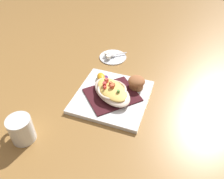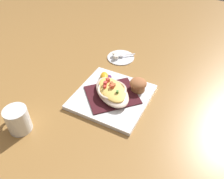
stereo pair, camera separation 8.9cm
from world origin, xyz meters
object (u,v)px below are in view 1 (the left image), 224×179
coffee_mug (21,130)px  creamer_cup_1 (109,57)px  gratin_dish (112,91)px  creamer_saucer (113,57)px  square_plate (112,97)px  orange_garnish (101,77)px  muffin (136,82)px  creamer_cup_0 (107,54)px  spoon (114,55)px

coffee_mug → creamer_cup_1: (0.54, -0.03, -0.02)m
gratin_dish → creamer_cup_1: gratin_dish is taller
gratin_dish → creamer_saucer: gratin_dish is taller
square_plate → orange_garnish: bearing=52.4°
muffin → creamer_cup_1: muffin is taller
square_plate → gratin_dish: 0.03m
muffin → creamer_cup_0: bearing=54.7°
square_plate → creamer_cup_1: (0.23, 0.14, 0.01)m
gratin_dish → spoon: 0.29m
creamer_saucer → spoon: spoon is taller
gratin_dish → muffin: (0.09, -0.06, 0.00)m
orange_garnish → creamer_cup_1: (0.16, 0.06, -0.01)m
square_plate → creamer_cup_1: 0.27m
square_plate → creamer_cup_0: bearing=33.0°
square_plate → creamer_cup_1: size_ratio=11.61×
square_plate → coffee_mug: bearing=151.4°
muffin → coffee_mug: (-0.40, 0.23, -0.00)m
orange_garnish → creamer_cup_0: 0.19m
coffee_mug → spoon: coffee_mug is taller
square_plate → creamer_saucer: (0.26, 0.13, -0.00)m
spoon → muffin: bearing=-131.8°
coffee_mug → creamer_cup_0: (0.55, -0.01, -0.02)m
coffee_mug → creamer_cup_1: coffee_mug is taller
coffee_mug → creamer_saucer: size_ratio=0.82×
creamer_cup_1 → muffin: bearing=-124.4°
gratin_dish → spoon: size_ratio=2.91×
creamer_saucer → muffin: bearing=-130.7°
muffin → coffee_mug: bearing=149.5°
square_plate → orange_garnish: 0.11m
muffin → creamer_saucer: (0.17, 0.20, -0.04)m
square_plate → spoon: (0.26, 0.13, 0.01)m
spoon → coffee_mug: bearing=176.0°
creamer_saucer → creamer_cup_0: creamer_cup_0 is taller
creamer_cup_0 → gratin_dish: bearing=-147.0°
orange_garnish → creamer_saucer: (0.19, 0.05, -0.02)m
spoon → creamer_cup_0: size_ratio=3.12×
muffin → creamer_saucer: muffin is taller
square_plate → creamer_cup_1: creamer_cup_1 is taller
square_plate → muffin: muffin is taller
gratin_dish → spoon: bearing=26.3°
creamer_cup_0 → creamer_cup_1: bearing=-133.5°
spoon → gratin_dish: bearing=-153.7°
square_plate → orange_garnish: (0.07, 0.09, 0.02)m
spoon → creamer_cup_0: creamer_cup_0 is taller
muffin → spoon: 0.26m
muffin → creamer_cup_0: (0.16, 0.22, -0.02)m
square_plate → coffee_mug: coffee_mug is taller
coffee_mug → square_plate: bearing=-28.6°
gratin_dish → creamer_cup_1: (0.23, 0.14, -0.02)m
muffin → creamer_cup_1: (0.14, 0.21, -0.02)m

